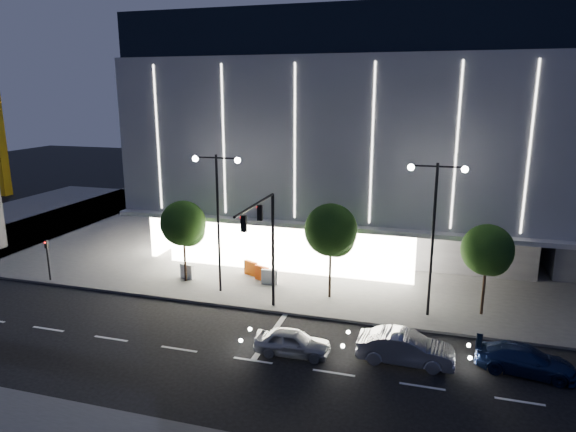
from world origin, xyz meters
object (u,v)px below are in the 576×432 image
Objects in this scene: car_second at (405,348)px; car_third at (525,360)px; street_lamp_west at (218,203)px; barrier_c at (262,273)px; ped_signal_far at (48,256)px; tree_right at (487,253)px; tree_left at (184,226)px; car_lead at (292,342)px; street_lamp_east at (434,218)px; traffic_mast at (265,234)px; tree_mid at (331,233)px; barrier_d at (270,277)px; barrier_a at (251,268)px; barrier_b at (187,271)px.

car_third is (5.40, 0.65, -0.12)m from car_second.
barrier_c is (1.96, 2.54, -5.31)m from street_lamp_west.
ped_signal_far reaches higher than car_third.
tree_right is at bearing 5.14° from ped_signal_far.
tree_left is 12.60m from car_lead.
street_lamp_east is at bearing -8.59° from car_second.
traffic_mast reaches higher than car_lead.
traffic_mast is at bearing -4.15° from ped_signal_far.
tree_mid is at bearing 7.55° from ped_signal_far.
street_lamp_west is 14.30m from car_second.
ped_signal_far is 0.52× the size of tree_left.
street_lamp_west reaches higher than barrier_d.
car_third is 18.57m from barrier_a.
tree_mid is at bearing -5.49° from car_lead.
tree_mid is 5.59× the size of barrier_d.
tree_left is at bearing 15.61° from ped_signal_far.
tree_left reaches higher than tree_right.
tree_right is (12.03, 3.68, -1.14)m from traffic_mast.
car_third is at bearing -16.23° from tree_left.
tree_left is 1.24× the size of car_second.
street_lamp_west is 7.28m from tree_mid.
traffic_mast is 4.89m from street_lamp_west.
traffic_mast is 6.43× the size of barrier_c.
street_lamp_east is at bearing 9.03° from barrier_c.
barrier_b is at bearing 65.71° from car_second.
tree_right reaches higher than car_lead.
barrier_a is (0.86, 3.32, -5.31)m from street_lamp_west.
street_lamp_west is at bearing 80.50° from car_third.
car_second is 12.14m from barrier_d.
car_third is at bearing -0.52° from barrier_b.
tree_left is at bearing 161.06° from street_lamp_west.
traffic_mast is 7.10m from barrier_c.
barrier_b is (-20.65, 6.42, 0.01)m from car_third.
car_second is at bearing -16.72° from barrier_c.
car_third is at bearing -47.66° from street_lamp_east.
barrier_c is (-4.70, 8.89, 0.00)m from car_lead.
car_lead is at bearing -35.19° from barrier_a.
car_lead is 12.55m from barrier_b.
ped_signal_far is 9.43m from barrier_b.
barrier_d is at bearing 70.97° from car_third.
ped_signal_far is 29.73m from car_third.
tree_left reaches higher than car_lead.
car_third is (10.83, 1.41, -0.01)m from car_lead.
traffic_mast is at bearing 33.20° from car_lead.
tree_right is at bearing 20.16° from car_third.
tree_mid is at bearing 170.31° from street_lamp_east.
car_third is (10.47, -5.96, -3.69)m from tree_mid.
car_second reaches higher than car_third.
car_lead is at bearing -14.55° from ped_signal_far.
car_third is 16.40m from barrier_d.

